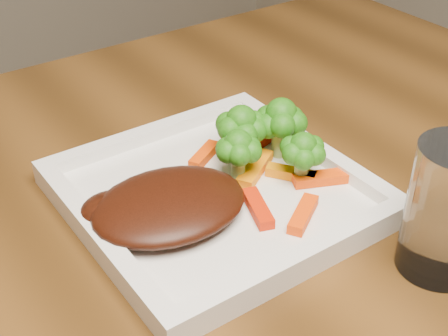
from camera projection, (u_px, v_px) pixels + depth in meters
plate at (216, 197)px, 0.62m from camera, size 0.27×0.27×0.01m
steak at (169, 205)px, 0.57m from camera, size 0.16×0.13×0.03m
broccoli_0 at (241, 132)px, 0.64m from camera, size 0.07×0.07×0.07m
broccoli_1 at (280, 128)px, 0.65m from camera, size 0.08×0.08×0.06m
broccoli_2 at (302, 156)px, 0.61m from camera, size 0.06×0.06×0.06m
broccoli_3 at (238, 154)px, 0.61m from camera, size 0.06×0.06×0.06m
carrot_0 at (303, 214)px, 0.58m from camera, size 0.05×0.04×0.01m
carrot_1 at (322, 178)px, 0.62m from camera, size 0.06×0.04×0.01m
carrot_2 at (258, 208)px, 0.58m from camera, size 0.03×0.06×0.01m
carrot_3 at (267, 136)px, 0.69m from camera, size 0.05×0.02×0.01m
carrot_4 at (204, 155)px, 0.66m from camera, size 0.05×0.04×0.01m
carrot_5 at (291, 173)px, 0.63m from camera, size 0.04×0.05×0.01m
carrot_6 at (255, 169)px, 0.64m from camera, size 0.06×0.05×0.01m
drinking_glass at (448, 211)px, 0.51m from camera, size 0.08×0.08×0.12m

